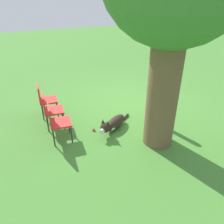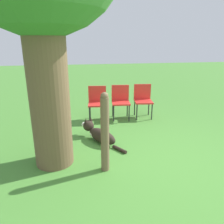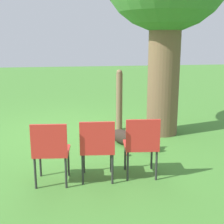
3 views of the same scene
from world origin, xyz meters
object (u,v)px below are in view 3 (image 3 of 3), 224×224
at_px(dog, 129,138).
at_px(tennis_ball, 127,154).
at_px(red_chair_0, 51,149).
at_px(red_chair_2, 141,143).
at_px(red_chair_1, 97,146).
at_px(fence_post, 119,100).

xyz_separation_m(dog, tennis_ball, (0.43, -0.13, -0.12)).
relative_size(dog, red_chair_0, 1.28).
relative_size(red_chair_2, tennis_ball, 12.32).
bearing_deg(red_chair_1, dog, -22.94).
xyz_separation_m(red_chair_1, tennis_ball, (-0.82, 0.57, -0.45)).
distance_m(red_chair_0, tennis_ball, 1.50).
xyz_separation_m(red_chair_0, red_chair_1, (-0.02, 0.59, 0.00)).
bearing_deg(red_chair_0, dog, -39.24).
xyz_separation_m(fence_post, red_chair_1, (2.28, -0.71, -0.14)).
bearing_deg(red_chair_1, red_chair_2, -82.08).
height_order(fence_post, red_chair_0, fence_post).
bearing_deg(fence_post, dog, -0.52).
xyz_separation_m(dog, red_chair_1, (1.25, -0.70, 0.34)).
bearing_deg(red_chair_2, fence_post, 3.26).
relative_size(dog, red_chair_1, 1.28).
bearing_deg(red_chair_2, red_chair_0, 97.92).
bearing_deg(tennis_ball, dog, 163.27).
distance_m(dog, red_chair_0, 1.84).
relative_size(fence_post, tennis_ball, 18.22).
distance_m(fence_post, red_chair_0, 2.64).
height_order(dog, fence_post, fence_post).
bearing_deg(red_chair_1, tennis_ball, -28.53).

